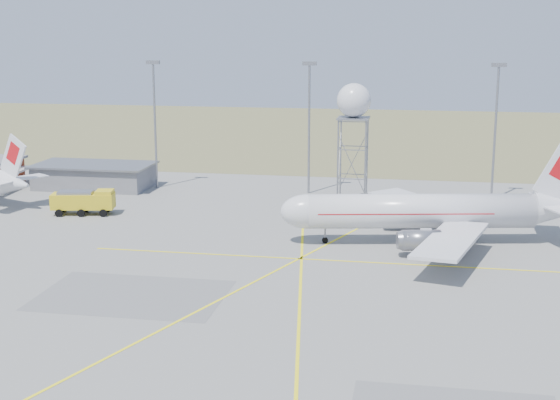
# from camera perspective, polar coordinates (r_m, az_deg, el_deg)

# --- Properties ---
(ground) EXTENTS (400.00, 400.00, 0.00)m
(ground) POSITION_cam_1_polar(r_m,az_deg,el_deg) (59.36, 2.61, -12.82)
(ground) COLOR gray
(ground) RESTS_ON ground
(grass_strip) EXTENTS (400.00, 120.00, 0.03)m
(grass_strip) POSITION_cam_1_polar(r_m,az_deg,el_deg) (195.04, 8.13, 4.80)
(grass_strip) COLOR #626839
(grass_strip) RESTS_ON ground
(building_grey) EXTENTS (19.00, 10.00, 3.90)m
(building_grey) POSITION_cam_1_polar(r_m,az_deg,el_deg) (130.35, -13.45, 1.73)
(building_grey) COLOR slate
(building_grey) RESTS_ON ground
(mast_a) EXTENTS (2.20, 0.50, 20.50)m
(mast_a) POSITION_cam_1_polar(r_m,az_deg,el_deg) (127.11, -9.15, 6.25)
(mast_a) COLOR gray
(mast_a) RESTS_ON ground
(mast_b) EXTENTS (2.20, 0.50, 20.50)m
(mast_b) POSITION_cam_1_polar(r_m,az_deg,el_deg) (121.19, 2.14, 6.11)
(mast_b) COLOR gray
(mast_b) RESTS_ON ground
(mast_c) EXTENTS (2.20, 0.50, 20.50)m
(mast_c) POSITION_cam_1_polar(r_m,az_deg,el_deg) (120.51, 15.50, 5.63)
(mast_c) COLOR gray
(mast_c) RESTS_ON ground
(airliner_main) EXTENTS (36.75, 35.22, 12.55)m
(airliner_main) POSITION_cam_1_polar(r_m,az_deg,el_deg) (95.12, 10.62, -0.86)
(airliner_main) COLOR silver
(airliner_main) RESTS_ON ground
(radar_tower) EXTENTS (4.91, 4.91, 17.79)m
(radar_tower) POSITION_cam_1_polar(r_m,az_deg,el_deg) (113.60, 5.37, 4.58)
(radar_tower) COLOR gray
(radar_tower) RESTS_ON ground
(fire_truck) EXTENTS (8.96, 4.71, 3.43)m
(fire_truck) POSITION_cam_1_polar(r_m,az_deg,el_deg) (111.88, -14.08, -0.20)
(fire_truck) COLOR gold
(fire_truck) RESTS_ON ground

